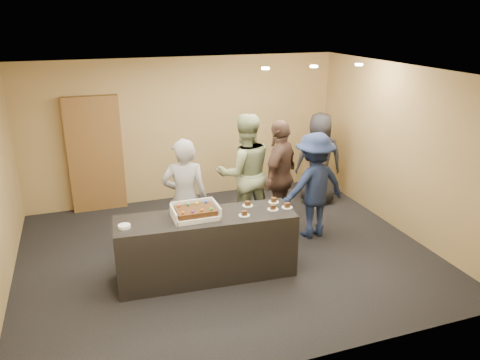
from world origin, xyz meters
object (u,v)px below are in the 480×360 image
(storage_cabinet, at_px, (95,155))
(person_dark_suit, at_px, (319,159))
(person_navy_man, at_px, (314,186))
(cake_box, at_px, (195,214))
(person_brown_extra, at_px, (280,176))
(person_sage_man, at_px, (245,173))
(plate_stack, at_px, (124,226))
(serving_counter, at_px, (206,246))
(person_server_grey, at_px, (185,199))
(sheet_cake, at_px, (196,211))

(storage_cabinet, distance_m, person_dark_suit, 4.09)
(person_navy_man, bearing_deg, cake_box, 10.43)
(person_navy_man, height_order, person_brown_extra, person_brown_extra)
(person_sage_man, bearing_deg, plate_stack, 34.43)
(person_navy_man, height_order, person_dark_suit, person_dark_suit)
(serving_counter, height_order, storage_cabinet, storage_cabinet)
(plate_stack, bearing_deg, person_server_grey, 36.55)
(plate_stack, height_order, person_navy_man, person_navy_man)
(person_brown_extra, bearing_deg, person_server_grey, -31.62)
(storage_cabinet, height_order, sheet_cake, storage_cabinet)
(storage_cabinet, xyz_separation_m, person_sage_man, (2.25, -1.68, -0.07))
(serving_counter, distance_m, person_dark_suit, 3.35)
(cake_box, height_order, plate_stack, cake_box)
(person_dark_suit, bearing_deg, sheet_cake, 51.55)
(plate_stack, xyz_separation_m, person_dark_suit, (3.78, 1.91, -0.05))
(cake_box, distance_m, plate_stack, 0.93)
(serving_counter, height_order, person_brown_extra, person_brown_extra)
(plate_stack, height_order, person_brown_extra, person_brown_extra)
(plate_stack, xyz_separation_m, person_sage_man, (2.07, 1.26, 0.06))
(person_dark_suit, bearing_deg, person_brown_extra, 53.47)
(storage_cabinet, distance_m, person_sage_man, 2.80)
(person_navy_man, distance_m, person_brown_extra, 0.58)
(plate_stack, height_order, person_server_grey, person_server_grey)
(storage_cabinet, distance_m, plate_stack, 2.95)
(person_sage_man, bearing_deg, person_dark_suit, -156.34)
(sheet_cake, bearing_deg, storage_cabinet, 110.61)
(cake_box, distance_m, sheet_cake, 0.06)
(plate_stack, bearing_deg, serving_counter, 0.26)
(storage_cabinet, relative_size, sheet_cake, 4.09)
(cake_box, bearing_deg, person_server_grey, 88.84)
(storage_cabinet, relative_size, person_brown_extra, 1.12)
(serving_counter, height_order, person_server_grey, person_server_grey)
(cake_box, bearing_deg, storage_cabinet, 110.75)
(plate_stack, bearing_deg, storage_cabinet, 93.49)
(storage_cabinet, distance_m, sheet_cake, 3.14)
(serving_counter, height_order, person_sage_man, person_sage_man)
(person_brown_extra, bearing_deg, person_dark_suit, 171.30)
(plate_stack, relative_size, person_dark_suit, 0.09)
(person_server_grey, height_order, person_sage_man, person_sage_man)
(person_navy_man, bearing_deg, plate_stack, 5.94)
(person_dark_suit, bearing_deg, serving_counter, 52.82)
(cake_box, height_order, person_server_grey, person_server_grey)
(plate_stack, bearing_deg, person_brown_extra, 22.32)
(person_navy_man, bearing_deg, person_brown_extra, -52.16)
(serving_counter, xyz_separation_m, storage_cabinet, (-1.24, 2.93, 0.60))
(serving_counter, xyz_separation_m, person_server_grey, (-0.12, 0.69, 0.45))
(serving_counter, relative_size, plate_stack, 15.38)
(person_server_grey, height_order, person_dark_suit, person_server_grey)
(storage_cabinet, xyz_separation_m, plate_stack, (0.18, -2.94, -0.13))
(person_navy_man, bearing_deg, storage_cabinet, -41.91)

